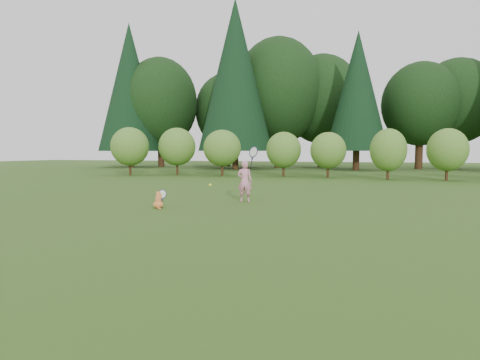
% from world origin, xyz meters
% --- Properties ---
extents(ground, '(100.00, 100.00, 0.00)m').
position_xyz_m(ground, '(0.00, 0.00, 0.00)').
color(ground, '#204A14').
rests_on(ground, ground).
extents(shrub_row, '(28.00, 3.00, 2.80)m').
position_xyz_m(shrub_row, '(0.00, 13.00, 1.40)').
color(shrub_row, '#4B7D26').
rests_on(shrub_row, ground).
extents(woodland_backdrop, '(48.00, 10.00, 15.00)m').
position_xyz_m(woodland_backdrop, '(0.00, 23.00, 7.50)').
color(woodland_backdrop, black).
rests_on(woodland_backdrop, ground).
extents(child, '(0.68, 0.45, 1.74)m').
position_xyz_m(child, '(0.00, 1.93, 0.61)').
color(child, pink).
rests_on(child, ground).
extents(cat, '(0.41, 0.64, 0.58)m').
position_xyz_m(cat, '(-1.73, 0.08, 0.22)').
color(cat, orange).
rests_on(cat, ground).
extents(tennis_ball, '(0.07, 0.07, 0.07)m').
position_xyz_m(tennis_ball, '(-0.44, 0.37, 0.59)').
color(tennis_ball, yellow).
rests_on(tennis_ball, ground).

